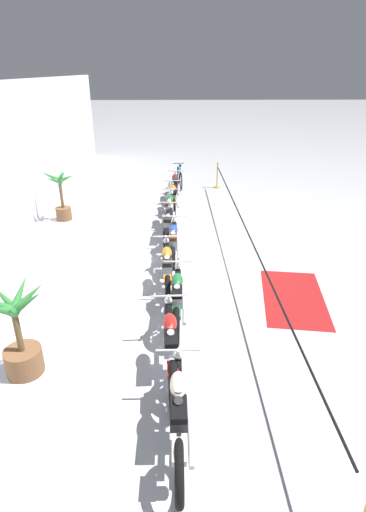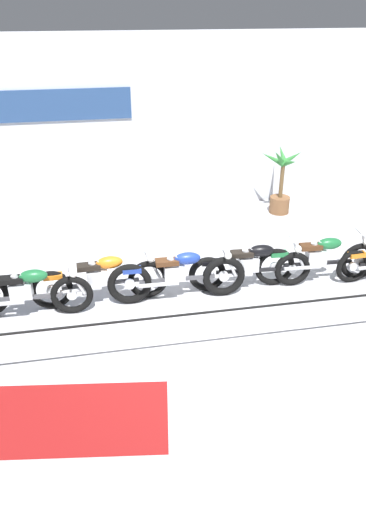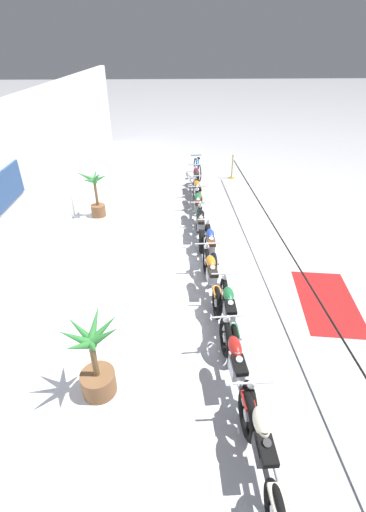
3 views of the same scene
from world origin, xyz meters
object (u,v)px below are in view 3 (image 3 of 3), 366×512
motorcycle_green_2 (229,311)px  floor_banner (327,301)px  stanchion_mid_left (232,170)px  motorcycle_maroon_8 (196,181)px  motorcycle_blue_4 (210,248)px  potted_palm_right_of_row (96,197)px  motorcycle_orange_3 (211,276)px  potted_palm_left_of_row (95,364)px  bicycle (197,169)px  motorcycle_green_6 (198,208)px  motorcycle_black_5 (201,226)px  stanchion_far_left (295,266)px  motorcycle_red_1 (236,368)px  motorcycle_cream_0 (262,447)px  motorcycle_orange_7 (197,193)px

motorcycle_green_2 → floor_banner: 2.66m
stanchion_mid_left → floor_banner: stanchion_mid_left is taller
motorcycle_maroon_8 → floor_banner: size_ratio=0.90×
motorcycle_green_2 → stanchion_mid_left: size_ratio=2.12×
motorcycle_blue_4 → potted_palm_right_of_row: 4.84m
motorcycle_green_2 → stanchion_mid_left: (9.63, -1.73, -0.11)m
motorcycle_orange_3 → stanchion_mid_left: bearing=-13.0°
potted_palm_left_of_row → bicycle: bearing=-13.3°
motorcycle_green_6 → motorcycle_maroon_8: 2.72m
motorcycle_black_5 → stanchion_far_left: size_ratio=0.17×
motorcycle_orange_3 → potted_palm_right_of_row: potted_palm_right_of_row is taller
motorcycle_orange_3 → motorcycle_maroon_8: size_ratio=1.12×
motorcycle_blue_4 → bicycle: size_ratio=1.42×
motorcycle_green_6 → motorcycle_red_1: bearing=-179.4°
motorcycle_maroon_8 → stanchion_mid_left: stanchion_mid_left is taller
motorcycle_orange_3 → stanchion_mid_left: size_ratio=2.29×
motorcycle_red_1 → motorcycle_green_2: size_ratio=1.07×
motorcycle_blue_4 → motorcycle_black_5: motorcycle_blue_4 is taller
motorcycle_blue_4 → motorcycle_black_5: size_ratio=1.07×
motorcycle_cream_0 → floor_banner: bearing=-35.0°
motorcycle_green_6 → potted_palm_right_of_row: size_ratio=1.39×
floor_banner → motorcycle_green_6: bearing=39.2°
motorcycle_orange_3 → potted_palm_right_of_row: size_ratio=1.39×
motorcycle_green_2 → floor_banner: bearing=-72.9°
motorcycle_blue_4 → stanchion_mid_left: stanchion_mid_left is taller
motorcycle_green_2 → stanchion_mid_left: stanchion_mid_left is taller
motorcycle_orange_3 → motorcycle_green_6: 4.05m
motorcycle_green_2 → potted_palm_right_of_row: potted_palm_right_of_row is taller
motorcycle_orange_3 → motorcycle_blue_4: 1.35m
motorcycle_red_1 → bicycle: bearing=-1.5°
motorcycle_cream_0 → potted_palm_left_of_row: (1.40, 2.47, 0.19)m
motorcycle_green_6 → potted_palm_left_of_row: 7.11m
potted_palm_right_of_row → potted_palm_left_of_row: bearing=-170.8°
stanchion_mid_left → motorcycle_green_6: bearing=156.1°
motorcycle_orange_7 → potted_palm_right_of_row: potted_palm_right_of_row is taller
motorcycle_orange_7 → motorcycle_maroon_8: bearing=-3.1°
motorcycle_cream_0 → motorcycle_orange_7: motorcycle_cream_0 is taller
stanchion_far_left → motorcycle_cream_0: bearing=156.5°
motorcycle_green_2 → floor_banner: (0.77, -2.51, -0.46)m
motorcycle_black_5 → motorcycle_orange_7: bearing=-2.6°
motorcycle_green_2 → motorcycle_black_5: motorcycle_green_2 is taller
motorcycle_cream_0 → potted_palm_left_of_row: bearing=60.5°
motorcycle_black_5 → stanchion_mid_left: size_ratio=2.19×
motorcycle_green_6 → stanchion_mid_left: size_ratio=2.30×
motorcycle_orange_3 → floor_banner: (-0.49, -2.72, -0.47)m
motorcycle_cream_0 → bicycle: 12.64m
motorcycle_red_1 → floor_banner: 3.48m
motorcycle_blue_4 → bicycle: 7.23m
bicycle → potted_palm_left_of_row: (-11.24, 2.66, 0.28)m
motorcycle_maroon_8 → motorcycle_green_2: bearing=-179.9°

